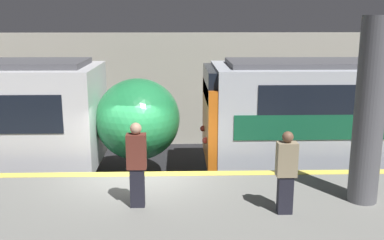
{
  "coord_description": "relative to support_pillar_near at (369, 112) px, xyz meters",
  "views": [
    {
      "loc": [
        0.99,
        -10.36,
        4.8
      ],
      "look_at": [
        1.32,
        0.92,
        2.17
      ],
      "focal_mm": 42.0,
      "sensor_mm": 36.0,
      "label": 1
    }
  ],
  "objects": [
    {
      "name": "ground_plane",
      "position": [
        -4.73,
        1.85,
        -2.95
      ],
      "size": [
        120.0,
        120.0,
        0.0
      ],
      "primitive_type": "plane",
      "color": "black"
    },
    {
      "name": "station_rear_barrier",
      "position": [
        -4.73,
        8.1,
        -0.85
      ],
      "size": [
        50.0,
        0.15,
        4.19
      ],
      "color": "#B2AD9E",
      "rests_on": "ground"
    },
    {
      "name": "support_pillar_near",
      "position": [
        0.0,
        0.0,
        0.0
      ],
      "size": [
        0.59,
        0.59,
        3.72
      ],
      "color": "#56565B",
      "rests_on": "platform"
    },
    {
      "name": "person_waiting",
      "position": [
        -4.57,
        -0.15,
        -0.95
      ],
      "size": [
        0.38,
        0.24,
        1.71
      ],
      "color": "black",
      "rests_on": "platform"
    },
    {
      "name": "person_walking",
      "position": [
        -1.73,
        -0.55,
        -1.01
      ],
      "size": [
        0.38,
        0.24,
        1.62
      ],
      "color": "black",
      "rests_on": "platform"
    }
  ]
}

